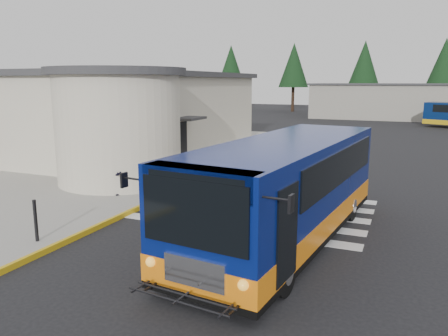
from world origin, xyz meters
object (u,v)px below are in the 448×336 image
at_px(transit_bus, 286,194).
at_px(bollard, 36,221).
at_px(pedestrian_b, 115,174).
at_px(pedestrian_a, 116,170).

xyz_separation_m(transit_bus, bollard, (-6.04, -3.06, -0.63)).
bearing_deg(pedestrian_b, transit_bus, 30.39).
bearing_deg(pedestrian_b, bollard, -32.65).
bearing_deg(pedestrian_a, transit_bus, -142.54).
relative_size(transit_bus, pedestrian_b, 6.48).
height_order(pedestrian_a, bollard, pedestrian_a).
bearing_deg(bollard, pedestrian_b, 102.27).
bearing_deg(pedestrian_a, pedestrian_b, -179.16).
xyz_separation_m(transit_bus, pedestrian_a, (-7.55, 2.48, -0.40)).
distance_m(pedestrian_a, bollard, 5.74).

